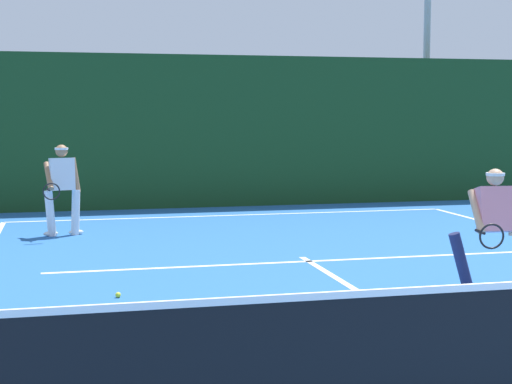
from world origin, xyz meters
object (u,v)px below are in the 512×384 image
at_px(player_near, 494,226).
at_px(tennis_ball_extra, 118,295).
at_px(player_far, 62,186).
at_px(light_pole, 428,9).

xyz_separation_m(player_near, tennis_ball_extra, (-4.39, 0.88, -0.80)).
bearing_deg(tennis_ball_extra, player_far, 97.17).
relative_size(player_far, tennis_ball_extra, 24.50).
distance_m(player_far, tennis_ball_extra, 5.16).
xyz_separation_m(player_far, light_pole, (9.44, 5.29, 4.00)).
bearing_deg(player_near, light_pole, -104.05).
relative_size(tennis_ball_extra, light_pole, 0.01).
bearing_deg(player_far, light_pole, -160.54).
distance_m(player_near, tennis_ball_extra, 4.54).
bearing_deg(light_pole, tennis_ball_extra, -130.42).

